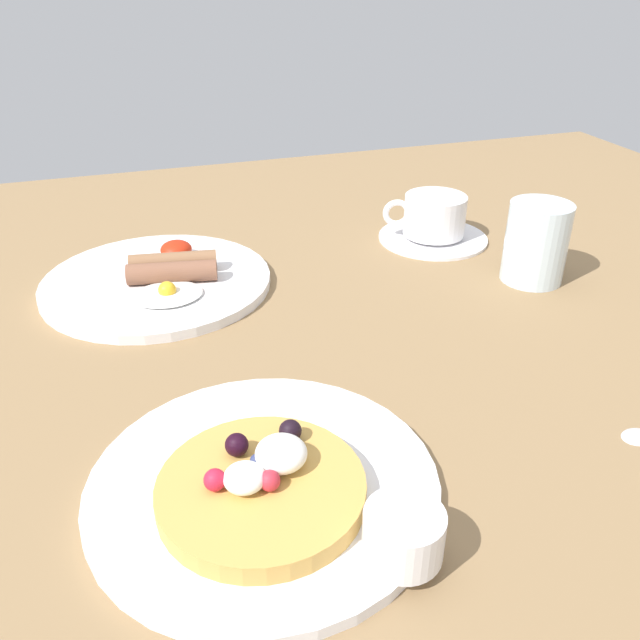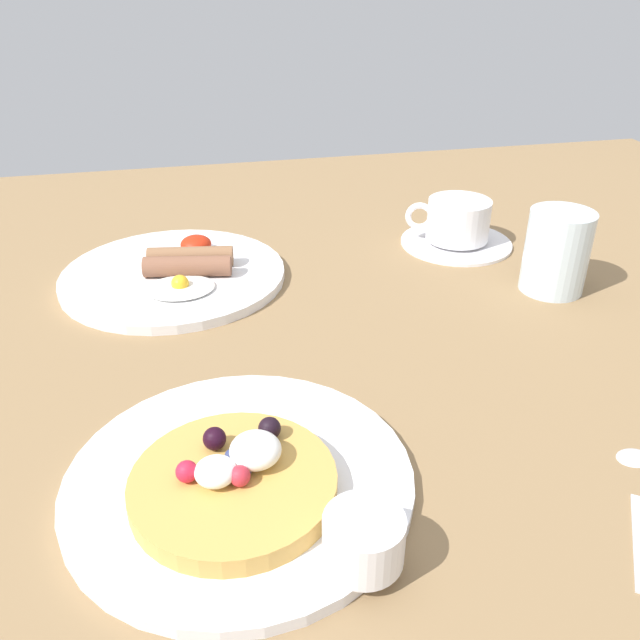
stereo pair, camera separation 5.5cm
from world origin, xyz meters
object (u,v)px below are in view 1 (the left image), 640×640
object	(u,v)px
pancake_plate	(264,484)
coffee_cup	(434,214)
coffee_saucer	(433,236)
breakfast_plate	(157,282)
water_glass	(536,243)
syrup_ramekin	(404,534)

from	to	relation	value
pancake_plate	coffee_cup	bearing A→B (deg)	49.67
coffee_saucer	coffee_cup	world-z (taller)	coffee_cup
coffee_cup	breakfast_plate	bearing A→B (deg)	-175.53
pancake_plate	water_glass	size ratio (longest dim) A/B	2.72
coffee_saucer	coffee_cup	bearing A→B (deg)	161.53
water_glass	pancake_plate	bearing A→B (deg)	-148.00
coffee_saucer	coffee_cup	size ratio (longest dim) A/B	1.35
syrup_ramekin	pancake_plate	bearing A→B (deg)	126.18
coffee_cup	pancake_plate	bearing A→B (deg)	-130.33
coffee_saucer	water_glass	xyz separation A→B (cm)	(5.54, -14.87, 4.32)
coffee_saucer	pancake_plate	bearing A→B (deg)	-130.48
pancake_plate	coffee_saucer	bearing A→B (deg)	49.52
water_glass	coffee_saucer	bearing A→B (deg)	110.43
pancake_plate	water_glass	xyz separation A→B (cm)	(39.08, 24.42, 4.24)
pancake_plate	breakfast_plate	bearing A→B (deg)	96.06
water_glass	coffee_cup	bearing A→B (deg)	110.84
coffee_saucer	coffee_cup	distance (cm)	3.19
syrup_ramekin	water_glass	distance (cm)	46.73
pancake_plate	water_glass	distance (cm)	46.28
breakfast_plate	syrup_ramekin	bearing A→B (deg)	-76.84
breakfast_plate	coffee_cup	xyz separation A→B (cm)	(37.27, 2.92, 3.04)
pancake_plate	coffee_saucer	xyz separation A→B (cm)	(33.54, 39.29, -0.08)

